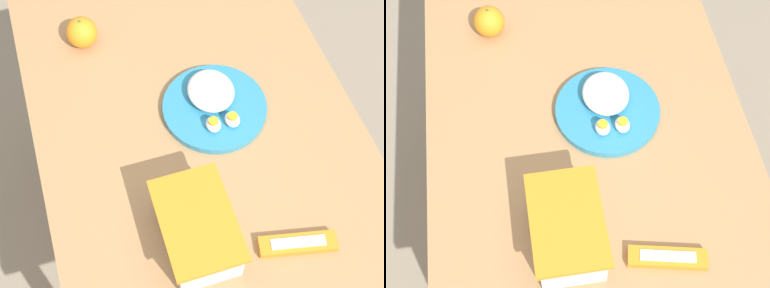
# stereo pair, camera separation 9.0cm
# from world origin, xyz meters

# --- Properties ---
(ground_plane) EXTENTS (10.00, 10.00, 0.00)m
(ground_plane) POSITION_xyz_m (0.00, 0.00, 0.00)
(ground_plane) COLOR gray
(table) EXTENTS (1.25, 0.74, 0.78)m
(table) POSITION_xyz_m (0.00, 0.00, 0.65)
(table) COLOR #AD7F51
(table) RESTS_ON ground_plane
(food_container) EXTENTS (0.21, 0.14, 0.10)m
(food_container) POSITION_xyz_m (-0.23, 0.09, 0.82)
(food_container) COLOR white
(food_container) RESTS_ON table
(orange_fruit) EXTENTS (0.08, 0.08, 0.08)m
(orange_fruit) POSITION_xyz_m (0.36, 0.20, 0.82)
(orange_fruit) COLOR orange
(orange_fruit) RESTS_ON table
(rice_plate) EXTENTS (0.25, 0.25, 0.06)m
(rice_plate) POSITION_xyz_m (0.07, -0.05, 0.79)
(rice_plate) COLOR teal
(rice_plate) RESTS_ON table
(candy_bar) EXTENTS (0.07, 0.16, 0.02)m
(candy_bar) POSITION_xyz_m (-0.30, -0.10, 0.79)
(candy_bar) COLOR orange
(candy_bar) RESTS_ON table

